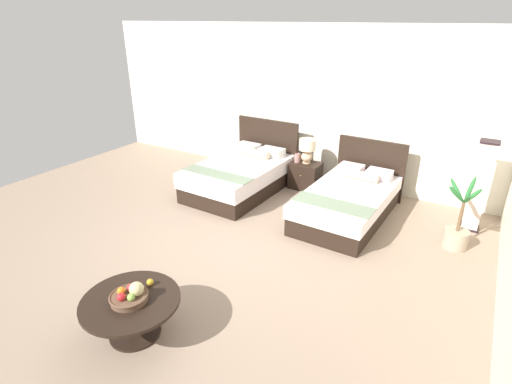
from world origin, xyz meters
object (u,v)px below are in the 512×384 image
nightstand (305,175)px  vase (297,158)px  bed_near_corner (349,201)px  loose_apple (150,282)px  potted_palm (457,231)px  fruit_bowl (130,295)px  floor_lamp_corner (479,186)px  table_lamp (307,149)px  bed_near_window (241,175)px  coffee_table (131,308)px

nightstand → vase: size_ratio=3.23×
bed_near_corner → nightstand: bed_near_corner is taller
loose_apple → potted_palm: bearing=51.3°
bed_near_corner → loose_apple: bed_near_corner is taller
fruit_bowl → nightstand: bearing=91.3°
bed_near_corner → loose_apple: size_ratio=30.63×
loose_apple → floor_lamp_corner: bearing=55.3°
table_lamp → floor_lamp_corner: (2.83, -0.17, -0.07)m
bed_near_corner → vase: 1.46m
bed_near_window → loose_apple: bearing=-72.6°
nightstand → vase: 0.37m
bed_near_window → vase: bed_near_window is taller
potted_palm → table_lamp: bearing=161.8°
nightstand → potted_palm: 2.82m
vase → potted_palm: potted_palm is taller
fruit_bowl → potted_palm: (2.59, 3.52, -0.24)m
vase → fruit_bowl: (0.26, -4.34, -0.08)m
coffee_table → table_lamp: bearing=91.1°
vase → loose_apple: (0.25, -4.06, -0.11)m
bed_near_window → floor_lamp_corner: floor_lamp_corner is taller
nightstand → floor_lamp_corner: 2.87m
table_lamp → floor_lamp_corner: 2.83m
bed_near_corner → loose_apple: (-1.00, -3.37, 0.19)m
table_lamp → vase: table_lamp is taller
table_lamp → nightstand: bearing=-90.0°
nightstand → potted_palm: bearing=-17.8°
table_lamp → fruit_bowl: (0.10, -4.40, -0.27)m
floor_lamp_corner → loose_apple: bearing=-124.7°
loose_apple → coffee_table: bearing=-90.7°
bed_near_corner → loose_apple: bearing=-106.5°
bed_near_window → loose_apple: (1.05, -3.37, 0.16)m
bed_near_corner → vase: (-1.25, 0.69, 0.30)m
bed_near_corner → potted_palm: bed_near_corner is taller
table_lamp → loose_apple: table_lamp is taller
loose_apple → floor_lamp_corner: floor_lamp_corner is taller
bed_near_corner → fruit_bowl: bearing=-105.1°
bed_near_corner → floor_lamp_corner: floor_lamp_corner is taller
coffee_table → loose_apple: bearing=89.3°
fruit_bowl → vase: bearing=93.5°
loose_apple → floor_lamp_corner: 4.81m
table_lamp → floor_lamp_corner: size_ratio=0.32×
bed_near_window → fruit_bowl: size_ratio=5.53×
bed_near_corner → table_lamp: 1.41m
bed_near_window → loose_apple: 3.53m
vase → potted_palm: 2.98m
potted_palm → loose_apple: bearing=-128.7°
fruit_bowl → floor_lamp_corner: size_ratio=0.27×
bed_near_window → floor_lamp_corner: (3.79, 0.59, 0.38)m
nightstand → table_lamp: 0.52m
coffee_table → loose_apple: (0.00, 0.27, 0.13)m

